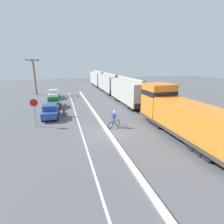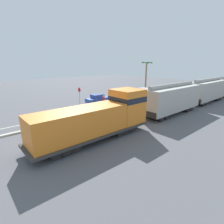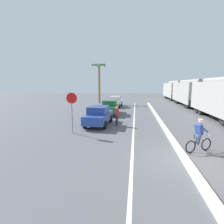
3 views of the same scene
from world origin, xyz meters
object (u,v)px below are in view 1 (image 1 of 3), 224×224
hopper_car_lead (129,91)px  hopper_car_middle (110,83)px  parked_car_blue (50,111)px  pedestrian_by_cars (64,110)px  cyclist (114,120)px  parked_car_green (53,101)px  locomotive (178,114)px  stop_sign (34,107)px  palm_tree_near (34,69)px  hopper_car_trailing (98,78)px  parked_car_white (54,94)px

hopper_car_lead → hopper_car_middle: (0.00, 11.60, 0.00)m
parked_car_blue → pedestrian_by_cars: size_ratio=2.64×
cyclist → pedestrian_by_cars: cyclist is taller
parked_car_green → pedestrian_by_cars: same height
locomotive → stop_sign: size_ratio=4.03×
hopper_car_lead → locomotive: bearing=-90.0°
parked_car_green → parked_car_blue: bearing=-91.7°
hopper_car_lead → palm_tree_near: size_ratio=1.48×
parked_car_blue → parked_car_green: (0.17, 5.54, 0.00)m
parked_car_blue → palm_tree_near: 18.20m
stop_sign → pedestrian_by_cars: stop_sign is taller
hopper_car_trailing → parked_car_white: 18.92m
parked_car_white → parked_car_blue: bearing=-90.0°
locomotive → parked_car_blue: (-11.58, 8.27, -0.98)m
parked_car_blue → pedestrian_by_cars: bearing=1.4°
hopper_car_trailing → parked_car_blue: hopper_car_trailing is taller
pedestrian_by_cars → parked_car_green: bearing=104.2°
cyclist → stop_sign: bearing=162.2°
hopper_car_trailing → parked_car_white: hopper_car_trailing is taller
locomotive → hopper_car_middle: 23.76m
hopper_car_middle → parked_car_blue: size_ratio=2.48×
parked_car_white → cyclist: cyclist is taller
parked_car_blue → pedestrian_by_cars: 1.56m
hopper_car_lead → parked_car_white: 14.31m
cyclist → palm_tree_near: (-9.87, 22.54, 4.36)m
hopper_car_trailing → pedestrian_by_cars: hopper_car_trailing is taller
cyclist → stop_sign: (-7.65, 2.45, 1.21)m
hopper_car_middle → palm_tree_near: palm_tree_near is taller
hopper_car_middle → parked_car_white: size_ratio=2.48×
parked_car_blue → parked_car_white: 12.19m
hopper_car_lead → hopper_car_middle: 11.60m
cyclist → hopper_car_trailing: bearing=80.8°
hopper_car_lead → cyclist: bearing=-119.9°
hopper_car_middle → palm_tree_near: 15.53m
parked_car_blue → cyclist: bearing=-39.5°
locomotive → parked_car_blue: size_ratio=2.72×
parked_car_green → stop_sign: 8.53m
parked_car_blue → parked_car_white: bearing=90.0°
parked_car_green → cyclist: cyclist is taller
locomotive → hopper_car_middle: locomotive is taller
hopper_car_middle → locomotive: bearing=-90.0°
stop_sign → palm_tree_near: bearing=96.3°
locomotive → parked_car_green: (-11.42, 13.81, -0.98)m
hopper_car_lead → parked_car_green: hopper_car_lead is taller
parked_car_white → pedestrian_by_cars: same height
cyclist → parked_car_blue: bearing=140.5°
parked_car_white → palm_tree_near: palm_tree_near is taller
hopper_car_trailing → hopper_car_middle: bearing=-90.0°
cyclist → pedestrian_by_cars: 7.12m
locomotive → stop_sign: (-12.89, 5.49, 0.23)m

